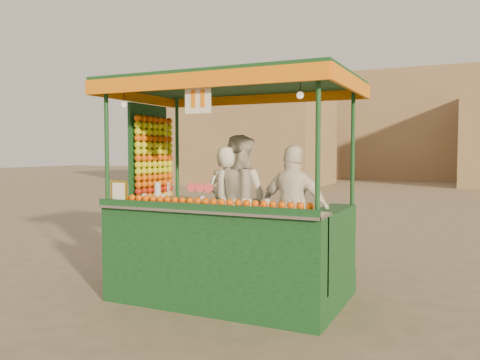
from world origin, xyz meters
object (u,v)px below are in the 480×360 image
at_px(juice_cart, 223,229).
at_px(vendor_middle, 238,200).
at_px(vendor_right, 294,210).
at_px(vendor_left, 227,206).

bearing_deg(juice_cart, vendor_middle, 93.10).
distance_m(vendor_middle, vendor_right, 0.85).
xyz_separation_m(vendor_left, vendor_right, (0.94, -0.06, 0.00)).
relative_size(vendor_left, vendor_middle, 0.92).
relative_size(juice_cart, vendor_right, 1.87).
height_order(juice_cart, vendor_left, juice_cart).
bearing_deg(vendor_left, juice_cart, 110.69).
bearing_deg(vendor_right, vendor_middle, -6.57).
relative_size(vendor_middle, vendor_right, 1.08).
xyz_separation_m(vendor_left, vendor_middle, (0.11, 0.12, 0.07)).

